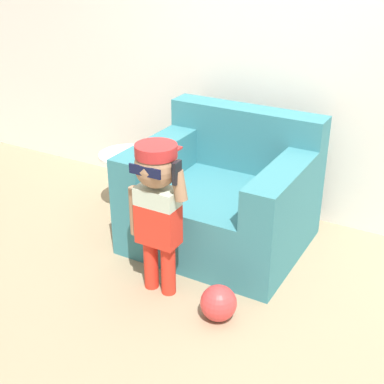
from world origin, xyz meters
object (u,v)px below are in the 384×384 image
object	(u,v)px
side_table	(128,176)
person_child	(157,197)
armchair	(224,198)
toy_ball	(218,303)

from	to	relation	value
side_table	person_child	bearing A→B (deg)	-44.76
armchair	side_table	xyz separation A→B (m)	(-0.87, 0.06, -0.04)
armchair	side_table	bearing A→B (deg)	176.17
armchair	side_table	world-z (taller)	armchair
armchair	toy_ball	world-z (taller)	armchair
person_child	toy_ball	xyz separation A→B (m)	(0.44, -0.07, -0.54)
person_child	armchair	bearing A→B (deg)	84.53
side_table	toy_ball	bearing A→B (deg)	-34.74
person_child	toy_ball	world-z (taller)	person_child
person_child	side_table	xyz separation A→B (m)	(-0.80, 0.79, -0.35)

